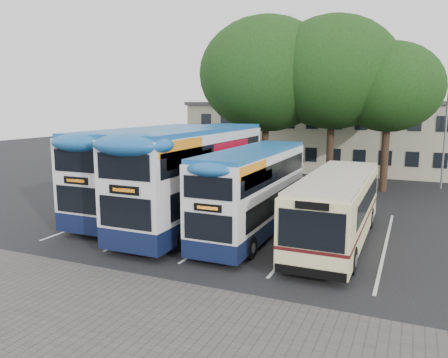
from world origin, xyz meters
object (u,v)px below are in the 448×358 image
at_px(bus_dd_left, 149,167).
at_px(bus_dd_mid, 196,172).
at_px(tree_mid, 333,73).
at_px(lamp_post, 447,117).
at_px(tree_right, 389,87).
at_px(bus_single, 337,204).
at_px(bus_dd_right, 253,188).
at_px(tree_left, 266,75).

relative_size(bus_dd_left, bus_dd_mid, 0.97).
bearing_deg(tree_mid, bus_dd_left, -123.51).
distance_m(lamp_post, tree_right, 4.87).
bearing_deg(lamp_post, tree_right, -146.98).
bearing_deg(bus_single, tree_right, 85.30).
distance_m(tree_mid, bus_single, 14.59).
distance_m(lamp_post, tree_mid, 8.43).
height_order(lamp_post, tree_mid, tree_mid).
bearing_deg(bus_dd_right, tree_left, 106.08).
bearing_deg(bus_dd_mid, bus_dd_left, 162.43).
relative_size(bus_dd_right, bus_single, 0.95).
bearing_deg(tree_left, tree_mid, 5.05).
bearing_deg(bus_dd_mid, lamp_post, 52.52).
height_order(lamp_post, bus_single, lamp_post).
height_order(tree_left, bus_dd_left, tree_left).
xyz_separation_m(bus_dd_left, bus_dd_right, (6.61, -1.57, -0.39)).
relative_size(tree_right, bus_single, 1.01).
distance_m(tree_right, bus_dd_mid, 15.72).
bearing_deg(bus_single, bus_dd_right, -175.04).
height_order(tree_mid, tree_right, tree_mid).
height_order(bus_dd_mid, bus_single, bus_dd_mid).
xyz_separation_m(tree_mid, bus_dd_mid, (-4.25, -12.68, -5.46)).
distance_m(bus_dd_right, bus_single, 3.75).
bearing_deg(bus_dd_right, tree_right, 70.28).
relative_size(bus_dd_left, bus_single, 1.12).
bearing_deg(bus_single, tree_left, 120.70).
height_order(tree_left, bus_dd_mid, tree_left).
height_order(tree_mid, bus_dd_mid, tree_mid).
relative_size(tree_left, bus_dd_left, 1.09).
xyz_separation_m(tree_right, bus_dd_mid, (-7.96, -12.82, -4.42)).
height_order(tree_left, bus_single, tree_left).
bearing_deg(tree_left, bus_dd_right, -73.92).
relative_size(tree_right, bus_dd_left, 0.90).
bearing_deg(bus_dd_right, bus_dd_left, 166.66).
bearing_deg(tree_mid, tree_right, 2.17).
distance_m(bus_dd_mid, bus_single, 6.96).
xyz_separation_m(lamp_post, tree_mid, (-7.43, -2.56, 3.03)).
xyz_separation_m(tree_mid, bus_dd_right, (-1.06, -13.16, -5.93)).
bearing_deg(bus_dd_left, bus_dd_mid, -17.57).
distance_m(tree_left, bus_dd_right, 14.52).
xyz_separation_m(bus_dd_left, bus_single, (10.31, -1.25, -0.88)).
relative_size(tree_mid, tree_right, 1.19).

